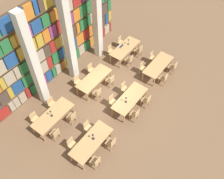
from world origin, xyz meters
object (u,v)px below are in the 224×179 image
chair_0 (96,162)px  chair_2 (111,143)px  chair_10 (173,67)px  chair_21 (111,51)px  pillar_right (97,16)px  desk_lamp_3 (128,41)px  reading_table_3 (53,116)px  chair_14 (72,117)px  chair_11 (153,57)px  chair_16 (97,93)px  chair_1 (72,144)px  chair_17 (78,82)px  chair_15 (52,104)px  chair_22 (139,51)px  chair_9 (143,68)px  pillar_left (34,64)px  desk_lamp_1 (126,99)px  chair_8 (164,78)px  chair_12 (55,134)px  chair_19 (91,70)px  reading_table_1 (130,99)px  chair_13 (35,119)px  reading_table_2 (158,65)px  desk_lamp_2 (51,112)px  chair_18 (111,80)px  chair_4 (135,115)px  chair_23 (121,42)px  chair_7 (125,88)px  chair_20 (130,60)px  chair_6 (147,101)px  reading_table_4 (94,79)px  reading_table_0 (91,142)px  reading_table_5 (125,48)px  laptop (121,46)px  chair_3 (88,127)px  chair_5 (113,101)px  pillar_center (68,38)px

chair_0 → chair_2: (1.22, 0.00, 0.00)m
chair_10 → chair_21: same height
pillar_right → desk_lamp_3: (1.28, -1.56, -1.94)m
reading_table_3 → chair_14: chair_14 is taller
chair_11 → chair_16: bearing=-12.4°
chair_0 → pillar_right: bearing=37.7°
chair_1 → chair_17: bearing=-142.2°
chair_14 → chair_15: same height
chair_21 → chair_2: bearing=37.0°
chair_22 → chair_9: bearing=-139.1°
pillar_left → desk_lamp_1: bearing=-62.1°
chair_8 → chair_22: size_ratio=1.00×
reading_table_3 → chair_12: bearing=-129.9°
chair_2 → chair_19: (3.35, 4.08, 0.00)m
chair_8 → reading_table_3: chair_8 is taller
chair_9 → desk_lamp_3: (1.06, 1.86, 0.58)m
chair_1 → chair_14: bearing=-137.2°
reading_table_1 → chair_10: 3.97m
chair_13 → chair_21: size_ratio=1.00×
reading_table_2 → chair_8: bearing=-127.4°
chair_1 → chair_11: same height
chair_11 → chair_15: (-6.66, 2.60, 0.00)m
desk_lamp_2 → chair_18: bearing=-11.6°
chair_10 → chair_19: size_ratio=1.00×
pillar_left → chair_10: size_ratio=6.77×
chair_4 → chair_14: (-2.16, 2.64, 0.00)m
pillar_left → chair_2: (-0.15, -4.97, -2.52)m
desk_lamp_2 → chair_23: desk_lamp_2 is taller
chair_7 → chair_16: (-1.25, 1.05, 0.00)m
reading_table_2 → chair_11: size_ratio=2.70×
chair_20 → desk_lamp_3: size_ratio=2.01×
chair_11 → chair_20: bearing=-43.7°
chair_6 → reading_table_4: chair_6 is taller
pillar_left → reading_table_0: (-0.78, -4.21, -2.31)m
reading_table_5 → laptop: size_ratio=7.49×
reading_table_0 → chair_12: chair_12 is taller
chair_15 → reading_table_2: bearing=150.9°
chair_4 → chair_6: size_ratio=1.00×
chair_7 → chair_8: 2.56m
chair_12 → chair_16: 3.37m
reading_table_0 → chair_3: bearing=50.6°
reading_table_0 → chair_12: (-0.66, 1.87, -0.21)m
desk_lamp_1 → laptop: 4.63m
chair_5 → chair_10: (4.50, -1.48, 0.00)m
chair_2 → reading_table_3: 3.46m
chair_10 → chair_16: same height
chair_11 → chair_19: (-3.28, 2.53, 0.00)m
chair_12 → chair_13: bearing=90.0°
reading_table_1 → chair_16: size_ratio=2.70×
pillar_center → chair_17: 2.74m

